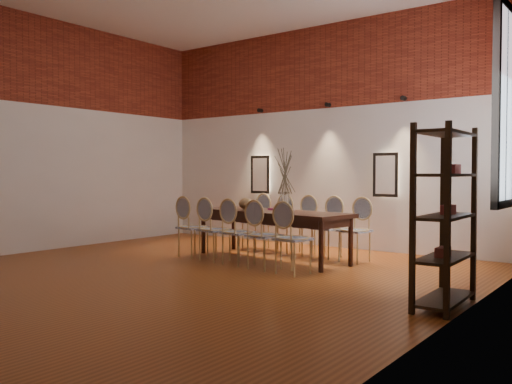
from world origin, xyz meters
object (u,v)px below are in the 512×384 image
Objects in this scene: chair_near_a at (193,227)px; dining_table at (272,235)px; chair_far_e at (355,231)px; bowl at (246,204)px; chair_near_b at (215,230)px; chair_far_c at (301,226)px; chair_far_a at (256,222)px; chair_far_b at (277,224)px; chair_near_c at (238,232)px; chair_far_d at (327,228)px; vase at (285,202)px; chair_near_d at (264,235)px; chair_near_e at (293,239)px; book at (278,209)px; shelving_rack at (445,216)px.

dining_table is at bearing 33.79° from chair_near_a.
chair_far_e is 3.92× the size of bowl.
chair_near_a is 0.92m from bowl.
chair_far_c is (0.72, 1.31, 0.00)m from chair_near_b.
chair_far_a is at bearing 110.48° from chair_near_b.
bowl is (-0.10, -0.74, 0.37)m from chair_far_b.
chair_far_e is at bearing 53.23° from chair_near_c.
bowl is at bearing 35.90° from chair_far_d.
chair_far_e is at bearing 34.05° from vase.
chair_far_e is (1.23, 1.24, 0.00)m from chair_near_c.
chair_near_d is 1.50m from chair_far_c.
bowl is at bearing 157.37° from chair_near_e.
chair_near_e is 1.73m from bowl.
book is 0.14× the size of shelving_rack.
vase is at bearing 153.02° from shelving_rack.
chair_far_a reaches higher than bowl.
chair_near_a is at bearing 53.23° from chair_far_c.
chair_far_c is at bearing 47.56° from bowl.
shelving_rack is (2.66, -0.63, 0.43)m from chair_near_d.
book is at bearing 151.89° from shelving_rack.
chair_near_a is 1.00× the size of chair_near_e.
chair_near_e is 1.41m from book.
chair_far_b is 1.00× the size of chair_far_e.
chair_far_d is (0.72, 1.31, 0.00)m from chair_near_c.
chair_near_b and chair_far_d have the same top height.
bowl is (0.42, -0.82, 0.37)m from chair_far_a.
chair_near_a is at bearing -160.09° from vase.
chair_far_e is at bearing -180.00° from chair_far_a.
chair_far_d is 0.52m from chair_far_e.
chair_far_d is (1.56, -0.22, 0.00)m from chair_far_a.
chair_far_d reaches higher than dining_table.
chair_far_a is at bearing 149.71° from shelving_rack.
chair_far_c is 1.00× the size of chair_far_d.
chair_far_e is at bearing 180.00° from chair_far_d.
vase is (-0.15, 0.73, 0.43)m from chair_near_d.
chair_far_e is (1.14, 0.55, 0.09)m from dining_table.
dining_table is 8.73× the size of vase.
chair_far_a is 0.99m from bowl.
chair_far_a is (-1.36, 1.61, 0.00)m from chair_near_d.
chair_far_e is at bearing 18.28° from book.
book is at bearing 141.09° from chair_near_e.
chair_far_d is (0.52, -0.07, 0.00)m from chair_far_c.
shelving_rack is at bearing -3.79° from chair_near_b.
chair_far_a is at bearing 146.21° from dining_table.
chair_far_c is (0.10, 0.69, 0.09)m from dining_table.
chair_near_a is 1.05m from chair_near_c.
chair_near_c and chair_far_c have the same top height.
chair_near_e is (0.52, -0.07, 0.00)m from chair_near_d.
chair_near_c is 1.00× the size of chair_far_b.
chair_near_e is at bearing 138.26° from chair_far_b.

